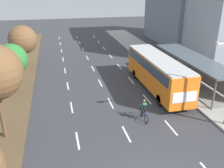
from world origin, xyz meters
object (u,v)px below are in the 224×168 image
object	(u,v)px
bus_shelter	(194,68)
bus	(157,70)
median_tree_third	(11,60)
cyclist	(144,111)
median_tree_fourth	(23,40)

from	to	relation	value
bus_shelter	bus	distance (m)	4.29
median_tree_third	cyclist	bearing A→B (deg)	-36.16
bus_shelter	median_tree_fourth	size ratio (longest dim) A/B	2.30
cyclist	median_tree_third	size ratio (longest dim) A/B	0.38
bus	median_tree_third	world-z (taller)	median_tree_third
bus_shelter	median_tree_third	xyz separation A→B (m)	(-18.05, 1.82, 1.59)
bus	median_tree_third	xyz separation A→B (m)	(-13.77, 2.08, 1.38)
cyclist	median_tree_third	world-z (taller)	median_tree_third
bus	cyclist	xyz separation A→B (m)	(-3.34, -5.54, -1.28)
bus	median_tree_fourth	distance (m)	16.73
bus_shelter	bus	xyz separation A→B (m)	(-4.28, -0.26, 0.20)
cyclist	bus_shelter	bearing A→B (deg)	37.27
bus	median_tree_third	size ratio (longest dim) A/B	2.33
cyclist	median_tree_third	xyz separation A→B (m)	(-10.43, 7.62, 2.66)
bus	median_tree_fourth	xyz separation A→B (m)	(-13.46, 9.81, 1.63)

